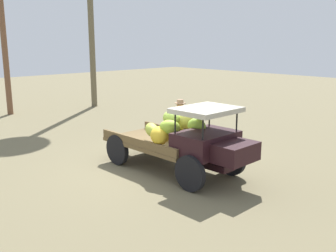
% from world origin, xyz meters
% --- Properties ---
extents(ground_plane, '(60.00, 60.00, 0.00)m').
position_xyz_m(ground_plane, '(0.00, 0.00, 0.00)').
color(ground_plane, '#73694B').
extents(truck, '(4.51, 2.05, 1.87)m').
position_xyz_m(truck, '(0.77, 0.30, 0.94)').
color(truck, black).
rests_on(truck, ground).
extents(farmer, '(0.52, 0.48, 1.71)m').
position_xyz_m(farmer, '(-0.61, 1.51, 0.97)').
color(farmer, '#423B4E').
rests_on(farmer, ground).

